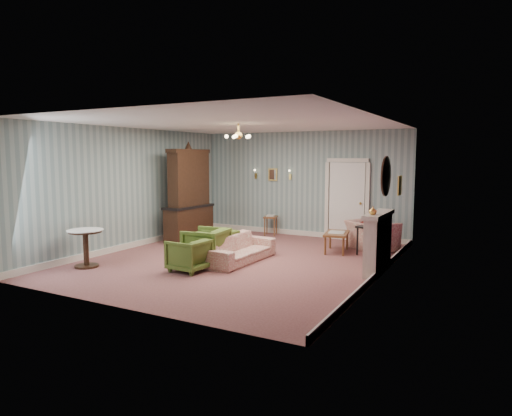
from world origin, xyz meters
The scene contains 27 objects.
floor centered at (0.00, 0.00, 0.00)m, with size 7.00×7.00×0.00m, color #8E5652.
ceiling centered at (0.00, 0.00, 2.90)m, with size 7.00×7.00×0.00m, color white.
wall_back centered at (0.00, 3.50, 1.45)m, with size 6.00×6.00×0.00m, color slate.
wall_front centered at (0.00, -3.50, 1.45)m, with size 6.00×6.00×0.00m, color slate.
wall_left centered at (-3.00, 0.00, 1.45)m, with size 7.00×7.00×0.00m, color slate.
wall_right centered at (3.00, 0.00, 1.45)m, with size 7.00×7.00×0.00m, color slate.
wall_right_floral centered at (2.98, 0.00, 1.45)m, with size 7.00×7.00×0.00m, color #B55A6E.
door centered at (1.30, 3.46, 1.08)m, with size 1.12×0.12×2.16m, color white, non-canonical shape.
olive_chair_a centered at (-0.38, -1.27, 0.35)m, with size 0.68×0.64×0.70m, color #4D6724.
olive_chair_b centered at (-0.44, -0.59, 0.41)m, with size 0.80×0.75×0.82m, color #4D6724.
olive_chair_c centered at (-0.48, -0.08, 0.35)m, with size 0.68×0.64×0.70m, color #4D6724.
sofa_chintz centered at (0.06, -0.11, 0.38)m, with size 1.94×0.57×0.76m, color #A04240.
wingback_chair centered at (2.24, 2.45, 0.46)m, with size 1.05×0.68×0.92m, color #A04240.
dresser centered at (-2.33, 1.37, 1.28)m, with size 0.53×1.53×2.55m, color black, non-canonical shape.
fireplace centered at (2.86, 0.40, 0.58)m, with size 0.30×1.40×1.16m, color beige, non-canonical shape.
mantel_vase centered at (2.84, 0.00, 1.23)m, with size 0.15×0.15×0.15m, color gold.
oval_mirror centered at (2.96, 0.40, 1.85)m, with size 0.04×0.76×0.84m, color white, non-canonical shape.
framed_print centered at (2.97, 1.75, 1.60)m, with size 0.04×0.34×0.42m, color gold, non-canonical shape.
coffee_table centered at (1.58, 1.81, 0.23)m, with size 0.51×0.91×0.47m, color brown, non-canonical shape.
side_table_black centered at (2.31, 1.82, 0.33)m, with size 0.44×0.44×0.67m, color black, non-canonical shape.
pedestal_table centered at (-2.40, -1.98, 0.38)m, with size 0.71×0.71×0.77m, color black, non-canonical shape.
nesting_table centered at (-0.80, 3.13, 0.29)m, with size 0.35×0.45×0.59m, color brown, non-canonical shape.
gilt_mirror_back centered at (-0.90, 3.46, 1.70)m, with size 0.28×0.06×0.36m, color gold, non-canonical shape.
sconce_left centered at (-1.45, 3.44, 1.70)m, with size 0.16×0.12×0.30m, color gold, non-canonical shape.
sconce_right centered at (-0.35, 3.44, 1.70)m, with size 0.16×0.12×0.30m, color gold, non-canonical shape.
chandelier centered at (0.00, 0.00, 2.63)m, with size 0.56×0.56×0.36m, color gold, non-canonical shape.
burgundy_cushion centered at (2.19, 2.30, 0.48)m, with size 0.38×0.10×0.38m, color maroon.
Camera 1 is at (4.86, -8.28, 2.22)m, focal length 31.96 mm.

